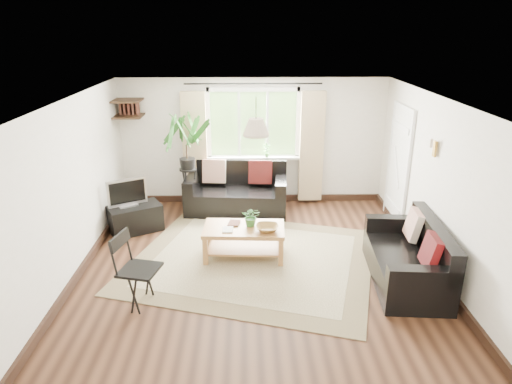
{
  "coord_description": "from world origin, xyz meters",
  "views": [
    {
      "loc": [
        -0.13,
        -5.72,
        3.32
      ],
      "look_at": [
        0.0,
        0.4,
        1.05
      ],
      "focal_mm": 32.0,
      "sensor_mm": 36.0,
      "label": 1
    }
  ],
  "objects_px": {
    "tv_stand": "(135,218)",
    "sofa_back": "(236,189)",
    "coffee_table": "(244,242)",
    "folding_chair": "(140,271)",
    "palm_stand": "(188,165)",
    "sofa_right": "(407,254)"
  },
  "relations": [
    {
      "from": "tv_stand",
      "to": "sofa_back",
      "type": "bearing_deg",
      "value": -2.56
    },
    {
      "from": "coffee_table",
      "to": "tv_stand",
      "type": "xyz_separation_m",
      "value": [
        -1.84,
        0.97,
        -0.02
      ]
    },
    {
      "from": "coffee_table",
      "to": "folding_chair",
      "type": "height_order",
      "value": "folding_chair"
    },
    {
      "from": "folding_chair",
      "to": "sofa_back",
      "type": "bearing_deg",
      "value": -6.8
    },
    {
      "from": "coffee_table",
      "to": "palm_stand",
      "type": "relative_size",
      "value": 0.65
    },
    {
      "from": "coffee_table",
      "to": "folding_chair",
      "type": "xyz_separation_m",
      "value": [
        -1.27,
        -1.22,
        0.23
      ]
    },
    {
      "from": "sofa_back",
      "to": "sofa_right",
      "type": "distance_m",
      "value": 3.45
    },
    {
      "from": "sofa_right",
      "to": "folding_chair",
      "type": "height_order",
      "value": "folding_chair"
    },
    {
      "from": "sofa_right",
      "to": "tv_stand",
      "type": "height_order",
      "value": "sofa_right"
    },
    {
      "from": "coffee_table",
      "to": "palm_stand",
      "type": "distance_m",
      "value": 2.15
    },
    {
      "from": "palm_stand",
      "to": "folding_chair",
      "type": "bearing_deg",
      "value": -94.85
    },
    {
      "from": "sofa_right",
      "to": "palm_stand",
      "type": "height_order",
      "value": "palm_stand"
    },
    {
      "from": "sofa_right",
      "to": "tv_stand",
      "type": "distance_m",
      "value": 4.38
    },
    {
      "from": "tv_stand",
      "to": "folding_chair",
      "type": "distance_m",
      "value": 2.27
    },
    {
      "from": "sofa_back",
      "to": "sofa_right",
      "type": "xyz_separation_m",
      "value": [
        2.34,
        -2.54,
        -0.03
      ]
    },
    {
      "from": "sofa_right",
      "to": "palm_stand",
      "type": "bearing_deg",
      "value": -123.25
    },
    {
      "from": "coffee_table",
      "to": "tv_stand",
      "type": "height_order",
      "value": "coffee_table"
    },
    {
      "from": "coffee_table",
      "to": "folding_chair",
      "type": "relative_size",
      "value": 1.26
    },
    {
      "from": "folding_chair",
      "to": "coffee_table",
      "type": "bearing_deg",
      "value": -32.57
    },
    {
      "from": "palm_stand",
      "to": "coffee_table",
      "type": "bearing_deg",
      "value": -60.03
    },
    {
      "from": "sofa_back",
      "to": "palm_stand",
      "type": "relative_size",
      "value": 1.0
    },
    {
      "from": "coffee_table",
      "to": "palm_stand",
      "type": "height_order",
      "value": "palm_stand"
    }
  ]
}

